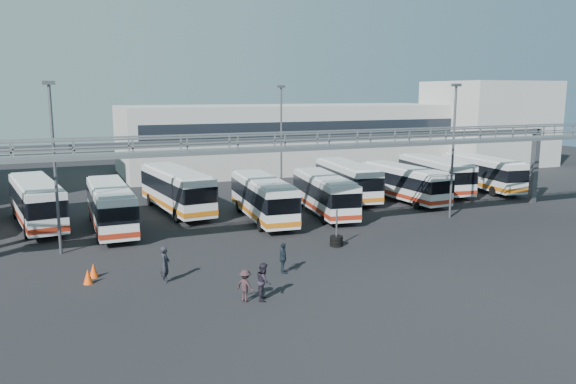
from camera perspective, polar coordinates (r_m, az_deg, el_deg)
name	(u,v)px	position (r m, az deg, el deg)	size (l,w,h in m)	color
ground	(360,259)	(33.06, 7.34, -6.80)	(140.00, 140.00, 0.00)	black
gantry	(317,155)	(37.06, 2.97, 3.80)	(51.40, 5.15, 7.10)	gray
warehouse	(292,137)	(71.27, 0.43, 5.61)	(42.00, 14.00, 8.00)	#9E9E99
building_right	(488,123)	(80.32, 19.65, 6.60)	(14.00, 12.00, 11.00)	#B2B2AD
light_pole_left	(54,159)	(35.51, -22.66, 3.12)	(0.70, 0.35, 10.21)	#4C4F54
light_pole_mid	(453,144)	(44.45, 16.45, 4.73)	(0.70, 0.35, 10.21)	#4C4F54
light_pole_back	(281,133)	(53.35, -0.69, 5.96)	(0.70, 0.35, 10.21)	#4C4F54
bus_1	(36,201)	(44.26, -24.19, -0.82)	(4.12, 11.34, 3.37)	silver
bus_2	(110,205)	(41.18, -17.60, -1.26)	(2.49, 10.68, 3.24)	silver
bus_3	(176,188)	(46.11, -11.29, 0.37)	(3.87, 11.70, 3.49)	silver
bus_4	(263,197)	(42.33, -2.60, -0.49)	(3.37, 10.88, 3.25)	silver
bus_5	(324,192)	(44.54, 3.70, -0.05)	(3.95, 10.60, 3.14)	silver
bus_6	(347,179)	(51.26, 6.02, 1.34)	(3.91, 11.01, 3.27)	silver
bus_7	(404,182)	(50.75, 11.70, 1.01)	(2.75, 10.42, 3.14)	silver
bus_8	(435,173)	(56.24, 14.69, 1.85)	(4.10, 11.12, 3.30)	silver
bus_9	(482,172)	(58.73, 19.10, 1.96)	(3.71, 11.10, 3.31)	silver
pedestrian_a	(165,264)	(29.38, -12.36, -7.20)	(0.69, 0.45, 1.89)	#202129
pedestrian_b	(264,281)	(26.47, -2.47, -9.05)	(0.86, 0.67, 1.77)	#231E2A
pedestrian_c	(245,286)	(26.32, -4.35, -9.47)	(0.98, 0.56, 1.52)	#312024
pedestrian_d	(283,258)	(30.14, -0.50, -6.73)	(0.98, 0.41, 1.68)	#18232C
cone_left	(88,277)	(30.39, -19.66, -8.09)	(0.48, 0.48, 0.77)	#F2490D
cone_right	(93,270)	(31.29, -19.16, -7.53)	(0.49, 0.49, 0.77)	#F2490D
tire_stack	(336,240)	(35.57, 4.93, -4.88)	(0.82, 0.82, 2.34)	black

